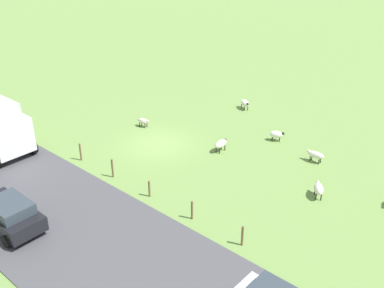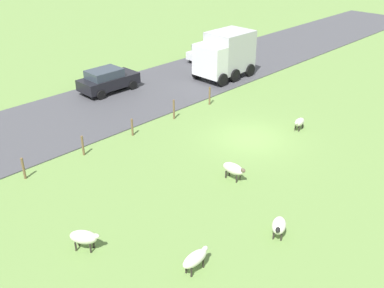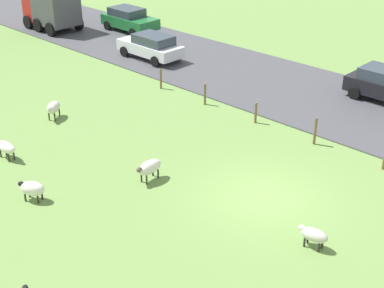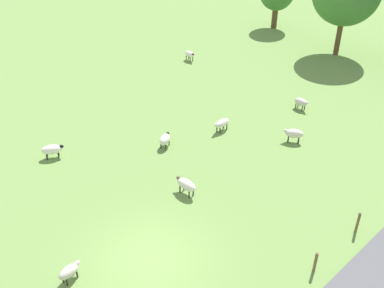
# 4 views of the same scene
# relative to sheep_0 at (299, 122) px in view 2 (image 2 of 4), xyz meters

# --- Properties ---
(ground_plane) EXTENTS (160.00, 160.00, 0.00)m
(ground_plane) POSITION_rel_sheep_0_xyz_m (1.34, 2.91, -0.47)
(ground_plane) COLOR #6B8E47
(road_strip) EXTENTS (8.00, 80.00, 0.06)m
(road_strip) POSITION_rel_sheep_0_xyz_m (11.10, 2.91, -0.44)
(road_strip) COLOR #47474C
(road_strip) RESTS_ON ground_plane
(sheep_0) EXTENTS (0.57, 1.05, 0.70)m
(sheep_0) POSITION_rel_sheep_0_xyz_m (0.00, 0.00, 0.00)
(sheep_0) COLOR beige
(sheep_0) RESTS_ON ground_plane
(sheep_2) EXTENTS (0.91, 1.09, 0.76)m
(sheep_2) POSITION_rel_sheep_0_xyz_m (-4.66, 8.90, 0.02)
(sheep_2) COLOR silver
(sheep_2) RESTS_ON ground_plane
(sheep_4) EXTENTS (1.26, 0.57, 0.83)m
(sheep_4) POSITION_rel_sheep_0_xyz_m (-0.75, 6.91, 0.09)
(sheep_4) COLOR silver
(sheep_4) RESTS_ON ground_plane
(sheep_6) EXTENTS (0.49, 1.22, 0.75)m
(sheep_6) POSITION_rel_sheep_0_xyz_m (-3.64, 12.49, 0.05)
(sheep_6) COLOR silver
(sheep_6) RESTS_ON ground_plane
(sheep_7) EXTENTS (1.16, 1.02, 0.83)m
(sheep_7) POSITION_rel_sheep_0_xyz_m (0.04, 14.59, 0.09)
(sheep_7) COLOR silver
(sheep_7) RESTS_ON ground_plane
(fence_post_0) EXTENTS (0.12, 0.12, 1.23)m
(fence_post_0) POSITION_rel_sheep_0_xyz_m (6.35, 0.81, 0.14)
(fence_post_0) COLOR brown
(fence_post_0) RESTS_ON ground_plane
(fence_post_1) EXTENTS (0.12, 0.12, 1.25)m
(fence_post_1) POSITION_rel_sheep_0_xyz_m (6.35, 4.06, 0.15)
(fence_post_1) COLOR brown
(fence_post_1) RESTS_ON ground_plane
(fence_post_2) EXTENTS (0.12, 0.12, 1.02)m
(fence_post_2) POSITION_rel_sheep_0_xyz_m (6.35, 7.31, 0.04)
(fence_post_2) COLOR brown
(fence_post_2) RESTS_ON ground_plane
(fence_post_3) EXTENTS (0.12, 0.12, 1.11)m
(fence_post_3) POSITION_rel_sheep_0_xyz_m (6.35, 10.56, 0.08)
(fence_post_3) COLOR brown
(fence_post_3) RESTS_ON ground_plane
(fence_post_4) EXTENTS (0.12, 0.12, 1.11)m
(fence_post_4) POSITION_rel_sheep_0_xyz_m (6.35, 13.81, 0.09)
(fence_post_4) COLOR brown
(fence_post_4) RESTS_ON ground_plane
(truck_0) EXTENTS (2.83, 4.52, 3.44)m
(truck_0) POSITION_rel_sheep_0_xyz_m (9.23, -4.09, 1.41)
(truck_0) COLOR white
(truck_0) RESTS_ON road_strip
(car_2) EXTENTS (2.12, 3.82, 1.50)m
(car_2) POSITION_rel_sheep_0_xyz_m (13.03, -6.39, 0.37)
(car_2) COLOR silver
(car_2) RESTS_ON road_strip
(car_3) EXTENTS (2.11, 4.22, 1.64)m
(car_3) POSITION_rel_sheep_0_xyz_m (13.08, 4.11, 0.44)
(car_3) COLOR black
(car_3) RESTS_ON road_strip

